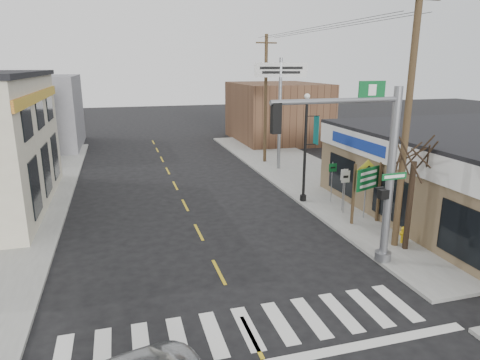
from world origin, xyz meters
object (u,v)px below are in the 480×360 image
object	(u,v)px
utility_pole_far	(266,98)
utility_pole_near	(407,119)
fire_hydrant	(403,234)
bare_tree	(416,145)
guide_sign	(367,185)
lamp_post	(306,140)
traffic_signal_pole	(373,159)
dance_center_sign	(280,87)

from	to	relation	value
utility_pole_far	utility_pole_near	bearing A→B (deg)	-94.75
fire_hydrant	utility_pole_far	bearing A→B (deg)	91.61
fire_hydrant	bare_tree	distance (m)	3.92
guide_sign	lamp_post	distance (m)	4.38
traffic_signal_pole	utility_pole_near	bearing A→B (deg)	24.79
traffic_signal_pole	bare_tree	distance (m)	2.41
dance_center_sign	bare_tree	bearing A→B (deg)	-77.21
traffic_signal_pole	utility_pole_near	world-z (taller)	utility_pole_near
traffic_signal_pole	guide_sign	bearing A→B (deg)	55.20
dance_center_sign	utility_pole_near	distance (m)	14.01
fire_hydrant	utility_pole_near	world-z (taller)	utility_pole_near
bare_tree	utility_pole_far	world-z (taller)	utility_pole_far
fire_hydrant	bare_tree	world-z (taller)	bare_tree
traffic_signal_pole	guide_sign	distance (m)	4.89
fire_hydrant	lamp_post	bearing A→B (deg)	103.95
traffic_signal_pole	utility_pole_far	size ratio (longest dim) A/B	0.72
dance_center_sign	utility_pole_far	size ratio (longest dim) A/B	0.82
utility_pole_near	bare_tree	bearing A→B (deg)	-65.47
utility_pole_near	utility_pole_far	world-z (taller)	utility_pole_near
guide_sign	utility_pole_near	world-z (taller)	utility_pole_near
dance_center_sign	traffic_signal_pole	bearing A→B (deg)	-85.82
guide_sign	lamp_post	size ratio (longest dim) A/B	0.50
guide_sign	lamp_post	world-z (taller)	lamp_post
lamp_post	utility_pole_far	xyz separation A→B (m)	(1.14, 9.90, 1.43)
dance_center_sign	utility_pole_near	world-z (taller)	utility_pole_near
utility_pole_far	dance_center_sign	bearing A→B (deg)	-89.82
dance_center_sign	utility_pole_far	bearing A→B (deg)	107.79
bare_tree	utility_pole_near	world-z (taller)	utility_pole_near
fire_hydrant	utility_pole_near	xyz separation A→B (m)	(-0.46, -0.09, 4.83)
lamp_post	dance_center_sign	size ratio (longest dim) A/B	0.75
guide_sign	utility_pole_near	distance (m)	4.28
utility_pole_far	guide_sign	bearing A→B (deg)	-93.84
lamp_post	utility_pole_near	xyz separation A→B (m)	(1.14, -6.52, 1.87)
traffic_signal_pole	utility_pole_near	size ratio (longest dim) A/B	0.66
traffic_signal_pole	bare_tree	world-z (taller)	traffic_signal_pole
utility_pole_near	utility_pole_far	bearing A→B (deg)	89.97
fire_hydrant	utility_pole_far	distance (m)	16.93
traffic_signal_pole	guide_sign	xyz separation A→B (m)	(2.32, 3.74, -2.13)
utility_pole_far	fire_hydrant	bearing A→B (deg)	-93.14
guide_sign	bare_tree	distance (m)	3.89
guide_sign	bare_tree	world-z (taller)	bare_tree
lamp_post	dance_center_sign	bearing A→B (deg)	59.08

